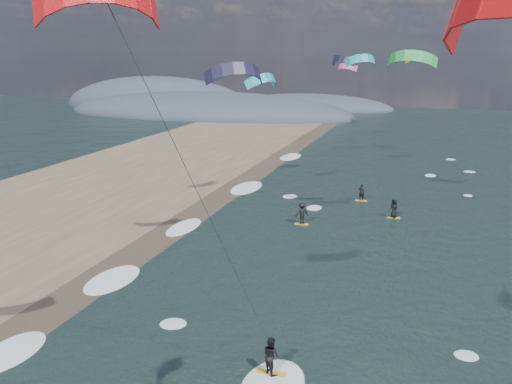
% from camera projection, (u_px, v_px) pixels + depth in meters
% --- Properties ---
extents(wet_sand_strip, '(3.00, 240.00, 0.00)m').
position_uv_depth(wet_sand_strip, '(48.00, 313.00, 30.40)').
color(wet_sand_strip, '#382D23').
rests_on(wet_sand_strip, ground).
extents(coastal_hills, '(80.00, 41.00, 15.00)m').
position_uv_depth(coastal_hills, '(199.00, 111.00, 130.51)').
color(coastal_hills, '#3D4756').
rests_on(coastal_hills, ground).
extents(kitesurfer_near_b, '(7.05, 9.08, 16.22)m').
position_uv_depth(kitesurfer_near_b, '(169.00, 143.00, 18.82)').
color(kitesurfer_near_b, gold).
rests_on(kitesurfer_near_b, ground).
extents(far_kitesurfers, '(8.11, 9.70, 1.82)m').
position_uv_depth(far_kitesurfers, '(338.00, 208.00, 47.13)').
color(far_kitesurfers, gold).
rests_on(far_kitesurfers, ground).
extents(bg_kite_field, '(14.99, 75.67, 3.25)m').
position_uv_depth(bg_kite_field, '(359.00, 62.00, 60.34)').
color(bg_kite_field, yellow).
rests_on(bg_kite_field, ground).
extents(shoreline_surf, '(2.40, 79.40, 0.11)m').
position_uv_depth(shoreline_surf, '(115.00, 282.00, 34.45)').
color(shoreline_surf, white).
rests_on(shoreline_surf, ground).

